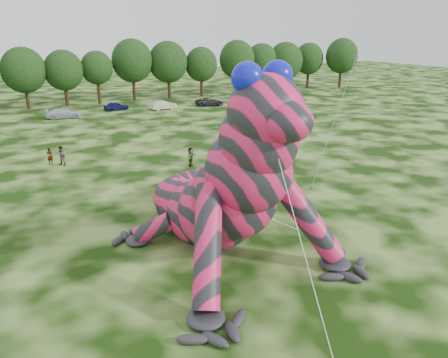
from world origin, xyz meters
TOP-DOWN VIEW (x-y plane):
  - ground at (0.00, 0.00)m, footprint 240.00×240.00m
  - inflatable_gecko at (-3.40, 3.02)m, footprint 21.05×23.84m
  - tree_7 at (-10.08, 56.80)m, footprint 6.68×6.01m
  - tree_8 at (-4.22, 56.99)m, footprint 6.14×5.53m
  - tree_9 at (1.06, 57.35)m, footprint 5.27×4.74m
  - tree_10 at (7.40, 58.58)m, footprint 7.09×6.38m
  - tree_11 at (13.79, 58.20)m, footprint 7.01×6.31m
  - tree_12 at (20.01, 57.74)m, footprint 5.99×5.39m
  - tree_13 at (27.13, 57.13)m, footprint 6.83×6.15m
  - tree_14 at (33.46, 58.72)m, footprint 6.82×6.14m
  - tree_15 at (38.47, 57.77)m, footprint 7.17×6.45m
  - tree_16 at (45.45, 59.37)m, footprint 6.26×5.63m
  - tree_17 at (51.95, 56.66)m, footprint 6.98×6.28m
  - car_3 at (-6.00, 46.23)m, footprint 5.19×2.89m
  - car_4 at (2.09, 49.58)m, footprint 3.91×1.91m
  - car_5 at (8.82, 46.97)m, footprint 4.49×2.32m
  - car_6 at (16.88, 47.20)m, footprint 4.84×2.59m
  - car_7 at (25.49, 49.32)m, footprint 4.80×2.08m
  - spectator_5 at (1.53, 17.16)m, footprint 1.46×1.53m
  - spectator_2 at (12.55, 30.85)m, footprint 0.78×1.25m
  - spectator_0 at (-9.98, 23.34)m, footprint 0.68×0.61m
  - spectator_1 at (-9.02, 22.47)m, footprint 1.11×1.10m
  - spectator_3 at (17.54, 33.57)m, footprint 1.14×0.69m

SIDE VIEW (x-z plane):
  - ground at x=0.00m, z-range 0.00..0.00m
  - car_4 at x=2.09m, z-range 0.00..1.29m
  - car_6 at x=16.88m, z-range 0.00..1.29m
  - car_7 at x=25.49m, z-range 0.00..1.38m
  - car_5 at x=8.82m, z-range 0.00..1.41m
  - car_3 at x=-6.00m, z-range 0.00..1.42m
  - spectator_0 at x=-9.98m, z-range 0.00..1.57m
  - spectator_5 at x=1.53m, z-range 0.00..1.73m
  - spectator_1 at x=-9.02m, z-range 0.00..1.81m
  - spectator_3 at x=17.54m, z-range 0.00..1.81m
  - spectator_2 at x=12.55m, z-range 0.00..1.86m
  - tree_9 at x=1.06m, z-range 0.00..8.68m
  - tree_8 at x=-4.22m, z-range 0.00..8.94m
  - tree_12 at x=20.01m, z-range 0.00..8.97m
  - tree_16 at x=45.45m, z-range 0.00..9.37m
  - tree_14 at x=33.46m, z-range 0.00..9.40m
  - tree_7 at x=-10.08m, z-range 0.00..9.48m
  - tree_15 at x=38.47m, z-range 0.00..9.63m
  - tree_11 at x=13.79m, z-range 0.00..10.07m
  - tree_13 at x=27.13m, z-range 0.00..10.13m
  - tree_17 at x=51.95m, z-range 0.00..10.30m
  - tree_10 at x=7.40m, z-range 0.00..10.50m
  - inflatable_gecko at x=-3.40m, z-range 0.00..10.64m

